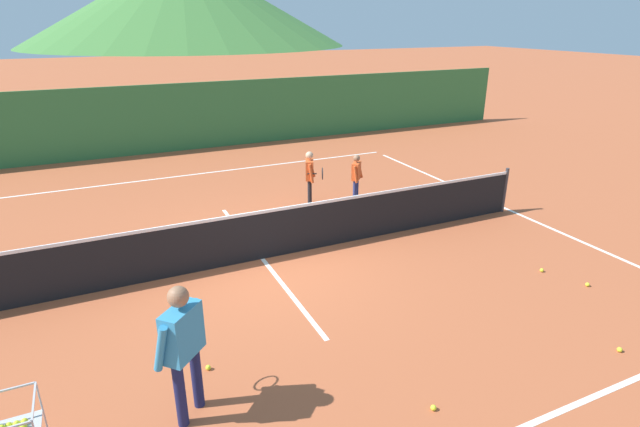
{
  "coord_description": "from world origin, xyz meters",
  "views": [
    {
      "loc": [
        -2.57,
        -8.12,
        4.23
      ],
      "look_at": [
        0.97,
        -0.49,
        0.94
      ],
      "focal_mm": 27.94,
      "sensor_mm": 36.0,
      "label": 1
    }
  ],
  "objects_px": {
    "student_0": "(310,173)",
    "tennis_ball_1": "(433,408)",
    "tennis_ball_4": "(542,270)",
    "tennis_ball_3": "(587,285)",
    "tennis_net": "(261,235)",
    "instructor": "(183,341)",
    "tennis_ball_2": "(620,350)",
    "student_1": "(356,174)",
    "tennis_ball_5": "(208,368)"
  },
  "relations": [
    {
      "from": "tennis_net",
      "to": "tennis_ball_2",
      "type": "height_order",
      "value": "tennis_net"
    },
    {
      "from": "student_1",
      "to": "tennis_ball_1",
      "type": "bearing_deg",
      "value": -111.41
    },
    {
      "from": "tennis_net",
      "to": "tennis_ball_1",
      "type": "bearing_deg",
      "value": -83.31
    },
    {
      "from": "tennis_ball_3",
      "to": "tennis_ball_5",
      "type": "distance_m",
      "value": 6.36
    },
    {
      "from": "tennis_net",
      "to": "tennis_ball_2",
      "type": "bearing_deg",
      "value": -53.54
    },
    {
      "from": "tennis_ball_1",
      "to": "tennis_ball_4",
      "type": "distance_m",
      "value": 4.3
    },
    {
      "from": "tennis_ball_2",
      "to": "tennis_ball_3",
      "type": "height_order",
      "value": "same"
    },
    {
      "from": "student_0",
      "to": "student_1",
      "type": "bearing_deg",
      "value": -15.17
    },
    {
      "from": "student_0",
      "to": "tennis_ball_1",
      "type": "relative_size",
      "value": 19.57
    },
    {
      "from": "tennis_ball_2",
      "to": "tennis_ball_5",
      "type": "relative_size",
      "value": 1.0
    },
    {
      "from": "tennis_net",
      "to": "tennis_ball_4",
      "type": "distance_m",
      "value": 5.11
    },
    {
      "from": "student_1",
      "to": "tennis_ball_3",
      "type": "distance_m",
      "value": 5.58
    },
    {
      "from": "student_0",
      "to": "tennis_ball_3",
      "type": "xyz_separation_m",
      "value": [
        2.65,
        -5.61,
        -0.77
      ]
    },
    {
      "from": "tennis_net",
      "to": "tennis_ball_3",
      "type": "height_order",
      "value": "tennis_net"
    },
    {
      "from": "tennis_net",
      "to": "tennis_ball_1",
      "type": "relative_size",
      "value": 175.82
    },
    {
      "from": "tennis_ball_1",
      "to": "tennis_ball_3",
      "type": "relative_size",
      "value": 1.0
    },
    {
      "from": "student_1",
      "to": "tennis_ball_4",
      "type": "relative_size",
      "value": 17.67
    },
    {
      "from": "tennis_net",
      "to": "tennis_ball_4",
      "type": "bearing_deg",
      "value": -30.83
    },
    {
      "from": "student_1",
      "to": "tennis_ball_3",
      "type": "xyz_separation_m",
      "value": [
        1.56,
        -5.31,
        -0.69
      ]
    },
    {
      "from": "instructor",
      "to": "tennis_ball_2",
      "type": "relative_size",
      "value": 24.45
    },
    {
      "from": "student_1",
      "to": "instructor",
      "type": "bearing_deg",
      "value": -133.35
    },
    {
      "from": "student_0",
      "to": "tennis_ball_1",
      "type": "bearing_deg",
      "value": -102.16
    },
    {
      "from": "tennis_ball_4",
      "to": "student_0",
      "type": "bearing_deg",
      "value": 115.71
    },
    {
      "from": "tennis_ball_3",
      "to": "student_0",
      "type": "bearing_deg",
      "value": 115.31
    },
    {
      "from": "instructor",
      "to": "tennis_net",
      "type": "bearing_deg",
      "value": 59.5
    },
    {
      "from": "tennis_ball_1",
      "to": "tennis_ball_4",
      "type": "xyz_separation_m",
      "value": [
        3.84,
        1.95,
        0.0
      ]
    },
    {
      "from": "student_0",
      "to": "tennis_ball_5",
      "type": "xyz_separation_m",
      "value": [
        -3.68,
        -5.04,
        -0.77
      ]
    },
    {
      "from": "tennis_ball_1",
      "to": "tennis_ball_5",
      "type": "xyz_separation_m",
      "value": [
        -2.2,
        1.81,
        0.0
      ]
    },
    {
      "from": "instructor",
      "to": "tennis_ball_5",
      "type": "xyz_separation_m",
      "value": [
        0.35,
        0.68,
        -0.96
      ]
    },
    {
      "from": "tennis_net",
      "to": "tennis_ball_5",
      "type": "relative_size",
      "value": 175.82
    },
    {
      "from": "tennis_ball_1",
      "to": "tennis_ball_5",
      "type": "bearing_deg",
      "value": 140.57
    },
    {
      "from": "instructor",
      "to": "tennis_ball_2",
      "type": "bearing_deg",
      "value": -13.36
    },
    {
      "from": "instructor",
      "to": "student_1",
      "type": "height_order",
      "value": "instructor"
    },
    {
      "from": "student_0",
      "to": "tennis_ball_4",
      "type": "height_order",
      "value": "student_0"
    },
    {
      "from": "tennis_ball_2",
      "to": "tennis_ball_5",
      "type": "xyz_separation_m",
      "value": [
        -5.17,
        1.99,
        0.0
      ]
    },
    {
      "from": "student_1",
      "to": "tennis_ball_4",
      "type": "bearing_deg",
      "value": -74.61
    },
    {
      "from": "tennis_ball_3",
      "to": "tennis_net",
      "type": "bearing_deg",
      "value": 144.6
    },
    {
      "from": "student_0",
      "to": "tennis_ball_5",
      "type": "bearing_deg",
      "value": -126.1
    },
    {
      "from": "tennis_ball_3",
      "to": "tennis_ball_4",
      "type": "relative_size",
      "value": 1.0
    },
    {
      "from": "tennis_ball_2",
      "to": "tennis_ball_4",
      "type": "bearing_deg",
      "value": 67.7
    },
    {
      "from": "student_1",
      "to": "tennis_ball_1",
      "type": "distance_m",
      "value": 7.08
    },
    {
      "from": "tennis_net",
      "to": "instructor",
      "type": "height_order",
      "value": "instructor"
    },
    {
      "from": "instructor",
      "to": "tennis_ball_4",
      "type": "distance_m",
      "value": 6.52
    },
    {
      "from": "tennis_net",
      "to": "tennis_ball_3",
      "type": "relative_size",
      "value": 175.82
    },
    {
      "from": "tennis_ball_2",
      "to": "student_0",
      "type": "bearing_deg",
      "value": 101.96
    },
    {
      "from": "tennis_ball_3",
      "to": "tennis_ball_4",
      "type": "xyz_separation_m",
      "value": [
        -0.29,
        0.7,
        0.0
      ]
    },
    {
      "from": "tennis_net",
      "to": "tennis_ball_1",
      "type": "height_order",
      "value": "tennis_net"
    },
    {
      "from": "student_1",
      "to": "student_0",
      "type": "bearing_deg",
      "value": 164.83
    },
    {
      "from": "instructor",
      "to": "student_1",
      "type": "distance_m",
      "value": 7.47
    },
    {
      "from": "instructor",
      "to": "tennis_ball_4",
      "type": "bearing_deg",
      "value": 7.28
    }
  ]
}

